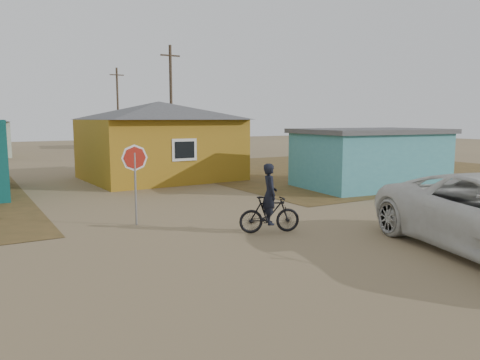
# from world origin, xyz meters

# --- Properties ---
(ground) EXTENTS (120.00, 120.00, 0.00)m
(ground) POSITION_xyz_m (0.00, 0.00, 0.00)
(ground) COLOR olive
(grass_ne) EXTENTS (20.00, 18.00, 0.00)m
(grass_ne) POSITION_xyz_m (14.00, 13.00, 0.01)
(grass_ne) COLOR brown
(grass_ne) RESTS_ON ground
(house_yellow) EXTENTS (7.72, 6.76, 3.90)m
(house_yellow) POSITION_xyz_m (2.50, 14.00, 2.00)
(house_yellow) COLOR #9D7118
(house_yellow) RESTS_ON ground
(shed_turquoise) EXTENTS (6.71, 4.93, 2.60)m
(shed_turquoise) POSITION_xyz_m (9.50, 6.50, 1.31)
(shed_turquoise) COLOR teal
(shed_turquoise) RESTS_ON ground
(house_beige_east) EXTENTS (6.95, 6.05, 3.60)m
(house_beige_east) POSITION_xyz_m (10.00, 40.00, 1.86)
(house_beige_east) COLOR tan
(house_beige_east) RESTS_ON ground
(utility_pole_near) EXTENTS (1.40, 0.20, 8.00)m
(utility_pole_near) POSITION_xyz_m (6.50, 22.00, 4.14)
(utility_pole_near) COLOR #423528
(utility_pole_near) RESTS_ON ground
(utility_pole_far) EXTENTS (1.40, 0.20, 8.00)m
(utility_pole_far) POSITION_xyz_m (7.50, 38.00, 4.14)
(utility_pole_far) COLOR #423528
(utility_pole_far) RESTS_ON ground
(stop_sign) EXTENTS (0.71, 0.35, 2.32)m
(stop_sign) POSITION_xyz_m (-1.95, 4.48, 1.72)
(stop_sign) COLOR gray
(stop_sign) RESTS_ON ground
(cyclist) EXTENTS (1.72, 1.01, 1.87)m
(cyclist) POSITION_xyz_m (0.83, 1.76, 0.68)
(cyclist) COLOR black
(cyclist) RESTS_ON ground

